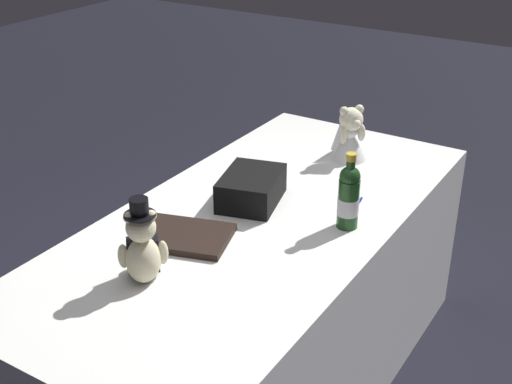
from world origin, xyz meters
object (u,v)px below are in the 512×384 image
at_px(teddy_bear_bride, 348,135).
at_px(champagne_bottle, 349,196).
at_px(gift_case_black, 251,188).
at_px(guestbook, 185,236).
at_px(signing_pen, 358,205).
at_px(teddy_bear_groom, 143,248).

bearing_deg(teddy_bear_bride, champagne_bottle, -154.83).
xyz_separation_m(gift_case_black, guestbook, (-0.35, 0.04, -0.04)).
bearing_deg(signing_pen, gift_case_black, 117.16).
distance_m(teddy_bear_bride, signing_pen, 0.46).
relative_size(teddy_bear_groom, champagne_bottle, 1.01).
bearing_deg(signing_pen, teddy_bear_groom, 156.06).
distance_m(teddy_bear_groom, gift_case_black, 0.60).
relative_size(teddy_bear_bride, champagne_bottle, 0.85).
bearing_deg(guestbook, teddy_bear_bride, -27.15).
bearing_deg(champagne_bottle, signing_pen, 11.29).
relative_size(champagne_bottle, gift_case_black, 0.88).
bearing_deg(teddy_bear_bride, teddy_bear_groom, 174.10).
bearing_deg(champagne_bottle, teddy_bear_groom, 148.62).
xyz_separation_m(teddy_bear_groom, signing_pen, (0.78, -0.35, -0.10)).
distance_m(signing_pen, guestbook, 0.65).
bearing_deg(guestbook, teddy_bear_groom, 172.26).
distance_m(teddy_bear_groom, champagne_bottle, 0.73).
height_order(teddy_bear_groom, gift_case_black, teddy_bear_groom).
distance_m(teddy_bear_groom, signing_pen, 0.86).
height_order(signing_pen, guestbook, guestbook).
bearing_deg(teddy_bear_bride, signing_pen, -149.84).
xyz_separation_m(signing_pen, guestbook, (-0.53, 0.39, 0.01)).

